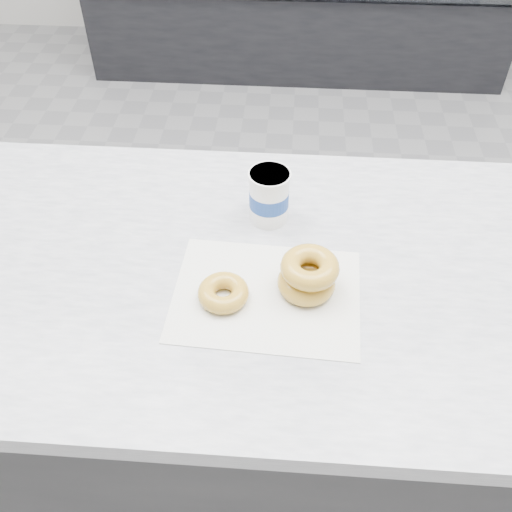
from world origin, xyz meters
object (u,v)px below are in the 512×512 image
at_px(donut_single, 223,293).
at_px(counter, 282,394).
at_px(donut_stack, 308,275).
at_px(coffee_cup, 269,196).

bearing_deg(donut_single, counter, 35.37).
distance_m(donut_single, donut_stack, 0.16).
bearing_deg(coffee_cup, donut_single, -112.42).
relative_size(counter, donut_stack, 20.28).
xyz_separation_m(counter, donut_stack, (0.03, -0.05, 0.49)).
height_order(counter, donut_stack, donut_stack).
height_order(donut_single, donut_stack, donut_stack).
height_order(donut_stack, coffee_cup, coffee_cup).
height_order(counter, coffee_cup, coffee_cup).
xyz_separation_m(counter, coffee_cup, (-0.05, 0.15, 0.51)).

